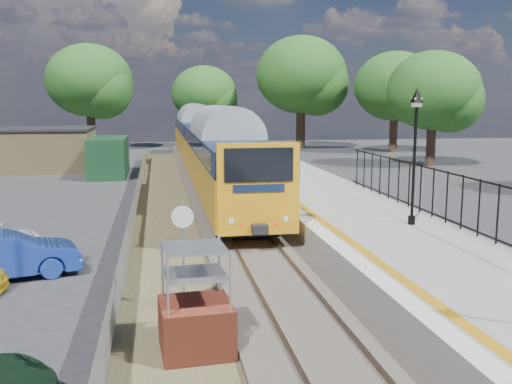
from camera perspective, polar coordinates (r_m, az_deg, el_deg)
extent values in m
plane|color=#2D2D30|center=(13.26, 4.89, -13.38)|extent=(120.00, 120.00, 0.00)
cube|color=#473F38|center=(22.63, -1.50, -3.57)|extent=(3.40, 80.00, 0.20)
cube|color=#4C472D|center=(20.48, -8.78, -5.24)|extent=(2.60, 70.00, 0.06)
cube|color=brown|center=(22.51, -3.32, -3.34)|extent=(0.07, 80.00, 0.14)
cube|color=brown|center=(22.71, 0.30, -3.21)|extent=(0.07, 80.00, 0.14)
cube|color=gray|center=(21.66, 10.35, -3.35)|extent=(5.00, 70.00, 0.90)
cube|color=silver|center=(20.91, 4.58, -2.40)|extent=(0.50, 70.00, 0.01)
cube|color=orange|center=(21.04, 5.90, -2.35)|extent=(0.30, 70.00, 0.01)
cylinder|color=black|center=(20.15, 15.29, -2.72)|extent=(0.24, 0.24, 0.30)
cylinder|color=black|center=(19.87, 15.52, 2.52)|extent=(0.10, 0.10, 3.70)
cube|color=black|center=(19.75, 15.76, 8.14)|extent=(0.08, 0.08, 0.30)
cube|color=beige|center=(19.75, 15.78, 8.64)|extent=(0.26, 0.26, 0.30)
cone|color=black|center=(19.75, 15.81, 9.30)|extent=(0.44, 0.44, 0.50)
cube|color=black|center=(17.49, 24.07, 0.37)|extent=(0.05, 26.00, 0.05)
cube|color=#9E8859|center=(44.87, -21.13, 3.94)|extent=(8.00, 6.00, 3.00)
cube|color=black|center=(44.78, -21.25, 5.91)|extent=(8.20, 6.20, 0.15)
cube|color=#153B1E|center=(40.17, -14.51, 3.44)|extent=(2.40, 6.00, 2.60)
cylinder|color=#332319|center=(62.30, -16.13, 5.86)|extent=(0.88, 0.88, 3.85)
ellipsoid|color=#21511B|center=(62.26, -16.34, 10.67)|extent=(8.80, 8.80, 7.48)
cylinder|color=#332319|center=(64.15, -5.15, 5.95)|extent=(0.72, 0.72, 3.15)
ellipsoid|color=#21511B|center=(64.06, -5.20, 9.77)|extent=(7.20, 7.20, 6.12)
cylinder|color=#332319|center=(61.81, 4.49, 6.33)|extent=(0.96, 0.96, 4.20)
ellipsoid|color=#21511B|center=(61.80, 4.55, 11.62)|extent=(9.60, 9.60, 8.16)
cylinder|color=#332319|center=(58.71, 13.57, 5.62)|extent=(0.80, 0.80, 3.50)
ellipsoid|color=#21511B|center=(58.63, 13.74, 10.26)|extent=(8.00, 8.00, 6.80)
cylinder|color=#332319|center=(47.02, 17.08, 4.45)|extent=(0.72, 0.72, 3.15)
ellipsoid|color=#21511B|center=(46.90, 17.32, 9.66)|extent=(7.20, 7.20, 6.12)
cube|color=orange|center=(28.40, -3.30, 2.27)|extent=(2.80, 20.00, 1.90)
cube|color=#101C3B|center=(28.27, -3.33, 4.88)|extent=(2.82, 20.00, 0.90)
cube|color=black|center=(28.27, -3.33, 4.88)|extent=(2.82, 18.00, 0.70)
cube|color=black|center=(28.56, -3.28, -0.08)|extent=(2.00, 18.00, 0.45)
cube|color=orange|center=(48.84, -6.04, 5.10)|extent=(2.80, 20.00, 1.90)
cube|color=#101C3B|center=(48.77, -6.07, 6.62)|extent=(2.82, 20.00, 0.90)
cube|color=black|center=(48.77, -6.07, 6.62)|extent=(2.82, 18.00, 0.70)
cube|color=black|center=(48.93, -6.02, 3.72)|extent=(2.00, 18.00, 0.45)
cube|color=black|center=(18.20, 0.29, 2.72)|extent=(2.24, 0.04, 1.10)
cube|color=maroon|center=(11.84, -6.02, -13.41)|extent=(1.51, 1.51, 1.08)
cylinder|color=#999EA3|center=(13.86, -7.27, -7.24)|extent=(0.06, 0.06, 2.37)
cylinder|color=silver|center=(13.52, -7.36, -2.49)|extent=(0.53, 0.12, 0.53)
imported|color=#1A379E|center=(17.92, -23.92, -5.82)|extent=(4.44, 2.61, 1.38)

